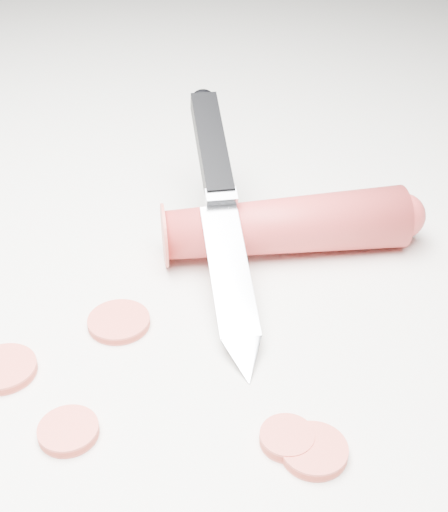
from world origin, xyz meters
The scene contains 8 objects.
ground centered at (0.00, 0.00, 0.00)m, with size 2.40×2.40×0.00m, color silver.
carrot centered at (-0.02, 0.10, 0.02)m, with size 0.04×0.04×0.17m, color red.
carrot_slice_0 centered at (0.09, -0.05, 0.00)m, with size 0.04×0.04×0.01m, color #D3493B.
carrot_slice_1 centered at (-0.09, -0.10, 0.00)m, with size 0.04×0.04×0.01m, color #D3493B.
carrot_slice_2 centered at (-0.06, -0.03, 0.00)m, with size 0.04×0.04×0.01m, color #D3493B.
carrot_slice_3 centered at (0.07, -0.05, 0.00)m, with size 0.03×0.03×0.01m, color #D3493B.
carrot_slice_4 centered at (-0.03, -0.11, 0.00)m, with size 0.03×0.03×0.01m, color #D3493B.
kitchen_knife centered at (-0.04, 0.07, 0.05)m, with size 0.18×0.20×0.09m, color silver, non-canonical shape.
Camera 1 is at (0.18, -0.28, 0.30)m, focal length 50.00 mm.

